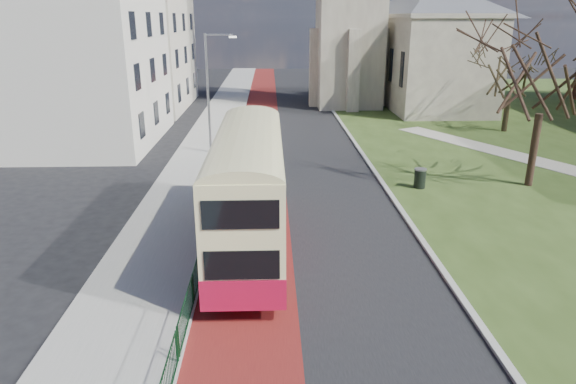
{
  "coord_description": "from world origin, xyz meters",
  "views": [
    {
      "loc": [
        -0.35,
        -17.16,
        9.12
      ],
      "look_at": [
        0.4,
        3.63,
        2.0
      ],
      "focal_mm": 32.0,
      "sensor_mm": 36.0,
      "label": 1
    }
  ],
  "objects_px": {
    "streetlamp": "(210,88)",
    "litter_bin": "(420,178)",
    "winter_tree_near": "(549,53)",
    "bus": "(249,185)",
    "winter_tree_far": "(513,66)"
  },
  "relations": [
    {
      "from": "bus",
      "to": "litter_bin",
      "type": "relative_size",
      "value": 10.41
    },
    {
      "from": "winter_tree_far",
      "to": "bus",
      "type": "bearing_deg",
      "value": -132.79
    },
    {
      "from": "winter_tree_far",
      "to": "winter_tree_near",
      "type": "bearing_deg",
      "value": -108.96
    },
    {
      "from": "winter_tree_far",
      "to": "litter_bin",
      "type": "height_order",
      "value": "winter_tree_far"
    },
    {
      "from": "streetlamp",
      "to": "litter_bin",
      "type": "bearing_deg",
      "value": -33.41
    },
    {
      "from": "winter_tree_near",
      "to": "bus",
      "type": "bearing_deg",
      "value": -153.61
    },
    {
      "from": "streetlamp",
      "to": "winter_tree_near",
      "type": "bearing_deg",
      "value": -22.96
    },
    {
      "from": "streetlamp",
      "to": "bus",
      "type": "xyz_separation_m",
      "value": [
        3.14,
        -15.63,
        -1.86
      ]
    },
    {
      "from": "streetlamp",
      "to": "litter_bin",
      "type": "height_order",
      "value": "streetlamp"
    },
    {
      "from": "bus",
      "to": "winter_tree_near",
      "type": "relative_size",
      "value": 1.09
    },
    {
      "from": "winter_tree_near",
      "to": "winter_tree_far",
      "type": "height_order",
      "value": "winter_tree_near"
    },
    {
      "from": "streetlamp",
      "to": "litter_bin",
      "type": "relative_size",
      "value": 7.25
    },
    {
      "from": "winter_tree_near",
      "to": "winter_tree_far",
      "type": "bearing_deg",
      "value": 71.04
    },
    {
      "from": "streetlamp",
      "to": "bus",
      "type": "bearing_deg",
      "value": -78.66
    },
    {
      "from": "winter_tree_far",
      "to": "litter_bin",
      "type": "distance_m",
      "value": 19.12
    }
  ]
}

